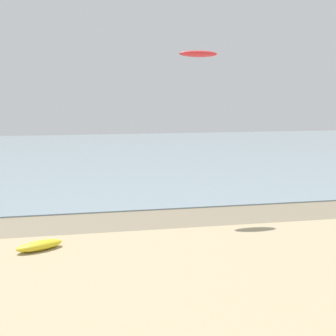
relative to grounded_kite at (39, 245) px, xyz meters
name	(u,v)px	position (x,y,z in m)	size (l,w,h in m)	color
wet_sand_strip	(113,221)	(4.74, 5.23, -0.27)	(120.00, 5.13, 0.01)	#84755B
sea	(93,154)	(4.74, 42.80, -0.23)	(160.00, 70.00, 0.10)	#7F939E
grounded_kite	(39,245)	(0.00, 0.00, 0.00)	(2.76, 0.99, 0.55)	yellow
kite_aloft_5	(198,54)	(11.51, 7.03, 11.84)	(2.96, 0.95, 0.47)	red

